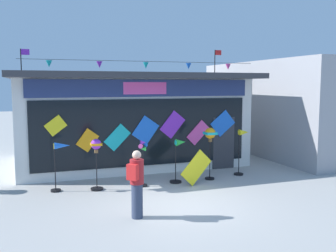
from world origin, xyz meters
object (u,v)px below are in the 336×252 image
at_px(wind_spinner_center_right, 179,155).
at_px(display_kite_on_ground, 196,168).
at_px(wind_spinner_left, 96,153).
at_px(wind_spinner_center_left, 143,156).
at_px(wind_spinner_far_left, 60,156).
at_px(wind_spinner_far_right, 242,144).
at_px(kite_shop_building, 127,117).
at_px(wind_spinner_right, 210,138).
at_px(person_near_camera, 137,183).

distance_m(wind_spinner_center_right, display_kite_on_ground, 0.74).
bearing_deg(wind_spinner_left, wind_spinner_center_left, -4.46).
bearing_deg(wind_spinner_far_left, wind_spinner_far_right, 0.01).
bearing_deg(wind_spinner_center_right, display_kite_on_ground, -51.71).
height_order(kite_shop_building, display_kite_on_ground, kite_shop_building).
relative_size(wind_spinner_right, wind_spinner_far_right, 1.08).
relative_size(kite_shop_building, wind_spinner_center_right, 6.25).
bearing_deg(wind_spinner_center_left, kite_shop_building, 83.10).
relative_size(wind_spinner_center_left, wind_spinner_right, 0.84).
height_order(wind_spinner_left, person_near_camera, person_near_camera).
bearing_deg(wind_spinner_far_right, display_kite_on_ground, -160.35).
height_order(wind_spinner_left, wind_spinner_center_left, wind_spinner_left).
bearing_deg(person_near_camera, wind_spinner_right, -95.13).
bearing_deg(wind_spinner_far_right, wind_spinner_far_left, -179.99).
distance_m(person_near_camera, display_kite_on_ground, 3.51).
distance_m(kite_shop_building, wind_spinner_left, 4.64).
relative_size(person_near_camera, display_kite_on_ground, 1.59).
bearing_deg(wind_spinner_far_left, wind_spinner_left, -13.24).
distance_m(wind_spinner_left, person_near_camera, 2.90).
bearing_deg(person_near_camera, kite_shop_building, -57.24).
bearing_deg(wind_spinner_center_right, kite_shop_building, 100.30).
bearing_deg(wind_spinner_left, display_kite_on_ground, -9.35).
relative_size(wind_spinner_center_left, wind_spinner_far_right, 0.91).
bearing_deg(wind_spinner_center_right, wind_spinner_far_right, 5.66).
bearing_deg(wind_spinner_left, wind_spinner_center_right, -0.07).
height_order(wind_spinner_center_right, wind_spinner_far_right, wind_spinner_far_right).
height_order(wind_spinner_far_left, wind_spinner_far_right, wind_spinner_far_right).
relative_size(wind_spinner_left, wind_spinner_right, 0.89).
bearing_deg(kite_shop_building, wind_spinner_left, -115.52).
height_order(kite_shop_building, wind_spinner_center_right, kite_shop_building).
height_order(wind_spinner_right, display_kite_on_ground, wind_spinner_right).
xyz_separation_m(kite_shop_building, wind_spinner_far_left, (-3.03, -3.89, -0.76)).
xyz_separation_m(wind_spinner_center_left, wind_spinner_right, (2.42, 0.12, 0.47)).
xyz_separation_m(wind_spinner_left, wind_spinner_center_right, (2.73, -0.00, -0.26)).
distance_m(wind_spinner_center_right, person_near_camera, 3.59).
distance_m(wind_spinner_far_left, wind_spinner_center_left, 2.54).
height_order(wind_spinner_center_right, display_kite_on_ground, wind_spinner_center_right).
relative_size(wind_spinner_right, display_kite_on_ground, 1.70).
height_order(wind_spinner_far_left, display_kite_on_ground, wind_spinner_far_left).
height_order(wind_spinner_right, person_near_camera, wind_spinner_right).
bearing_deg(wind_spinner_far_right, person_near_camera, -146.97).
height_order(wind_spinner_far_left, wind_spinner_center_left, wind_spinner_far_left).
relative_size(wind_spinner_right, person_near_camera, 1.07).
relative_size(kite_shop_building, wind_spinner_far_left, 6.06).
xyz_separation_m(wind_spinner_far_left, wind_spinner_center_right, (3.78, -0.25, -0.18)).
bearing_deg(display_kite_on_ground, kite_shop_building, 103.96).
xyz_separation_m(kite_shop_building, wind_spinner_left, (-1.98, -4.14, -0.69)).
distance_m(kite_shop_building, wind_spinner_far_left, 4.99).
height_order(wind_spinner_center_right, person_near_camera, person_near_camera).
xyz_separation_m(wind_spinner_center_right, wind_spinner_right, (1.15, 0.01, 0.54)).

